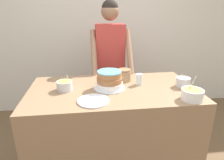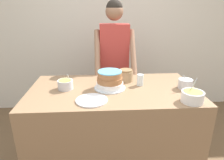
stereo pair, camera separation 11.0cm
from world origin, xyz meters
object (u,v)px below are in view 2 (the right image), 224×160
at_px(cake, 110,80).
at_px(stoneware_jar, 126,75).
at_px(frosting_bowl_yellow, 65,84).
at_px(ceramic_plate, 92,100).
at_px(frosting_bowl_white, 185,83).
at_px(person_baker, 114,56).
at_px(drinking_glass, 140,80).
at_px(frosting_bowl_olive, 193,96).

relative_size(cake, stoneware_jar, 2.03).
distance_m(frosting_bowl_yellow, stoneware_jar, 0.61).
height_order(frosting_bowl_yellow, ceramic_plate, frosting_bowl_yellow).
distance_m(frosting_bowl_white, ceramic_plate, 0.90).
relative_size(person_baker, drinking_glass, 15.95).
bearing_deg(stoneware_jar, drinking_glass, -46.52).
xyz_separation_m(cake, frosting_bowl_yellow, (-0.41, 0.01, -0.03)).
bearing_deg(frosting_bowl_yellow, frosting_bowl_olive, -17.59).
distance_m(person_baker, frosting_bowl_olive, 1.19).
bearing_deg(frosting_bowl_olive, frosting_bowl_yellow, 162.41).
bearing_deg(drinking_glass, frosting_bowl_white, -13.77).
relative_size(cake, frosting_bowl_olive, 1.58).
xyz_separation_m(person_baker, drinking_glass, (0.20, -0.67, -0.08)).
relative_size(frosting_bowl_yellow, frosting_bowl_olive, 0.89).
bearing_deg(frosting_bowl_olive, ceramic_plate, 175.12).
relative_size(frosting_bowl_yellow, stoneware_jar, 1.14).
relative_size(person_baker, frosting_bowl_white, 12.15).
height_order(person_baker, frosting_bowl_yellow, person_baker).
distance_m(frosting_bowl_yellow, drinking_glass, 0.71).
xyz_separation_m(frosting_bowl_white, ceramic_plate, (-0.87, -0.22, -0.04)).
height_order(frosting_bowl_white, frosting_bowl_olive, frosting_bowl_olive).
height_order(frosting_bowl_yellow, frosting_bowl_olive, frosting_bowl_olive).
bearing_deg(frosting_bowl_olive, drinking_glass, 131.97).
relative_size(frosting_bowl_white, ceramic_plate, 0.56).
bearing_deg(frosting_bowl_white, frosting_bowl_yellow, 177.49).
bearing_deg(ceramic_plate, cake, 58.02).
distance_m(person_baker, drinking_glass, 0.70).
bearing_deg(drinking_glass, frosting_bowl_yellow, -175.91).
relative_size(cake, ceramic_plate, 1.12).
xyz_separation_m(person_baker, frosting_bowl_olive, (0.55, -1.05, -0.09)).
bearing_deg(drinking_glass, cake, -168.90).
relative_size(person_baker, frosting_bowl_olive, 9.55).
distance_m(cake, stoneware_jar, 0.26).
distance_m(person_baker, frosting_bowl_white, 0.99).
distance_m(ceramic_plate, stoneware_jar, 0.56).
height_order(drinking_glass, stoneware_jar, stoneware_jar).
distance_m(cake, frosting_bowl_white, 0.71).
xyz_separation_m(frosting_bowl_white, drinking_glass, (-0.41, 0.10, 0.01)).
distance_m(frosting_bowl_white, drinking_glass, 0.42).
relative_size(frosting_bowl_yellow, frosting_bowl_white, 1.13).
bearing_deg(stoneware_jar, person_baker, 98.48).
distance_m(cake, frosting_bowl_yellow, 0.41).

